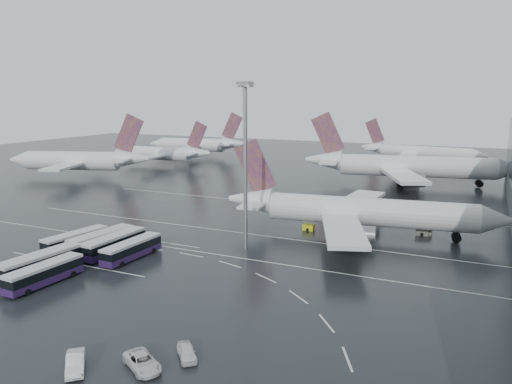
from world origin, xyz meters
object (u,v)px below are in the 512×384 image
at_px(airliner_main, 356,212).
at_px(airliner_gate_c, 418,153).
at_px(airliner_gate_b, 405,167).
at_px(bus_row_near_a, 76,240).
at_px(bus_row_near_c, 114,243).
at_px(bus_row_near_d, 132,249).
at_px(gse_cart_belly_d, 426,231).
at_px(gse_cart_belly_c, 309,227).
at_px(gse_cart_belly_b, 422,232).
at_px(jet_remote_far, 199,145).
at_px(bus_row_far_b, 41,263).
at_px(van_curve_c, 75,363).
at_px(floodlight_mast, 245,146).
at_px(jet_remote_mid, 165,154).
at_px(bus_row_near_b, 101,240).
at_px(van_curve_a, 142,362).
at_px(jet_remote_west, 81,161).
at_px(van_curve_b, 187,352).
at_px(gse_cart_belly_e, 362,218).
at_px(bus_row_far_c, 44,273).

distance_m(airliner_main, airliner_gate_c, 112.18).
distance_m(airliner_gate_b, bus_row_near_a, 101.28).
bearing_deg(bus_row_near_c, bus_row_near_a, 99.36).
height_order(bus_row_near_d, gse_cart_belly_d, bus_row_near_d).
bearing_deg(gse_cart_belly_c, gse_cart_belly_b, 15.66).
bearing_deg(jet_remote_far, gse_cart_belly_d, 129.24).
bearing_deg(jet_remote_far, bus_row_far_b, 101.54).
xyz_separation_m(airliner_main, van_curve_c, (-13.16, -60.30, -3.79)).
xyz_separation_m(van_curve_c, floodlight_mast, (-2.23, 43.02, 17.54)).
distance_m(bus_row_near_c, bus_row_far_b, 13.20).
distance_m(airliner_gate_c, van_curve_c, 172.82).
relative_size(jet_remote_mid, jet_remote_far, 0.89).
bearing_deg(airliner_gate_c, airliner_gate_b, -78.68).
height_order(bus_row_near_b, van_curve_a, bus_row_near_b).
relative_size(jet_remote_west, floodlight_mast, 1.64).
distance_m(bus_row_near_b, van_curve_a, 42.25).
bearing_deg(jet_remote_far, airliner_main, 123.81).
distance_m(bus_row_near_d, bus_row_far_b, 14.17).
bearing_deg(jet_remote_west, jet_remote_far, -113.03).
distance_m(airliner_main, bus_row_near_a, 52.38).
bearing_deg(jet_remote_mid, bus_row_near_a, 111.51).
distance_m(van_curve_a, floodlight_mast, 44.45).
bearing_deg(van_curve_b, bus_row_near_c, 98.69).
distance_m(jet_remote_mid, van_curve_a, 148.99).
bearing_deg(bus_row_far_b, gse_cart_belly_e, -28.94).
xyz_separation_m(airliner_main, bus_row_near_d, (-30.26, -30.27, -2.93)).
bearing_deg(van_curve_b, airliner_gate_b, 45.21).
bearing_deg(airliner_gate_c, bus_row_far_c, -92.87).
height_order(bus_row_near_c, gse_cart_belly_e, bus_row_near_c).
xyz_separation_m(bus_row_near_c, bus_row_far_c, (0.52, -15.52, -0.13)).
distance_m(jet_remote_west, floodlight_mast, 97.56).
relative_size(airliner_gate_c, van_curve_b, 11.95).
bearing_deg(van_curve_b, jet_remote_far, 78.34).
bearing_deg(airliner_gate_b, floodlight_mast, -111.89).
relative_size(gse_cart_belly_b, gse_cart_belly_e, 1.25).
relative_size(van_curve_b, van_curve_c, 0.84).
height_order(jet_remote_west, gse_cart_belly_e, jet_remote_west).
distance_m(van_curve_a, van_curve_b, 4.64).
xyz_separation_m(jet_remote_far, van_curve_b, (90.10, -149.87, -4.37)).
bearing_deg(bus_row_far_b, van_curve_b, -103.94).
height_order(bus_row_near_b, gse_cart_belly_e, bus_row_near_b).
xyz_separation_m(jet_remote_mid, bus_row_near_a, (48.48, -96.15, -2.83)).
bearing_deg(bus_row_near_a, airliner_gate_b, -16.51).
distance_m(bus_row_near_a, gse_cart_belly_b, 65.23).
height_order(airliner_gate_b, van_curve_a, airliner_gate_b).
height_order(airliner_gate_c, bus_row_far_c, airliner_gate_c).
relative_size(airliner_gate_c, jet_remote_far, 1.09).
distance_m(airliner_gate_b, bus_row_far_b, 110.44).
bearing_deg(airliner_main, van_curve_b, -102.69).
xyz_separation_m(airliner_gate_c, floodlight_mast, (-12.86, -129.44, 13.95)).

